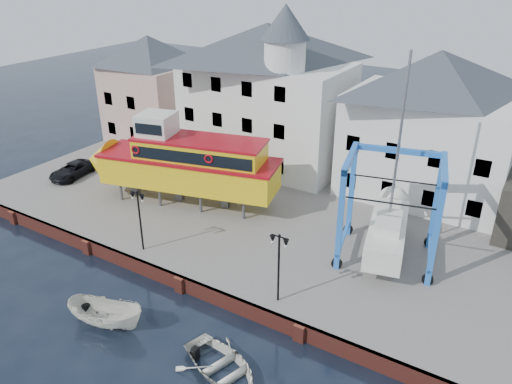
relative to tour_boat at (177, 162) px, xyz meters
The scene contains 13 objects.
ground 11.18m from the tour_boat, 50.74° to the right, with size 140.00×140.00×0.00m, color black.
hardstanding 8.10m from the tour_boat, 24.43° to the left, with size 44.00×22.00×1.00m, color slate.
quay_wall 10.93m from the tour_boat, 50.37° to the right, with size 44.00×0.47×1.00m.
building_pink 15.31m from the tour_boat, 138.92° to the left, with size 8.00×7.00×10.30m.
building_white_main 10.97m from the tour_boat, 80.77° to the left, with size 14.00×8.30×14.00m.
building_white_right 19.19m from the tour_boat, 35.20° to the left, with size 12.00×8.00×11.20m.
lamp_post_left 7.29m from the tour_boat, 69.46° to the right, with size 1.12×0.32×4.20m.
lamp_post_right 14.29m from the tour_boat, 28.52° to the right, with size 1.12×0.32×4.20m.
tour_boat is the anchor object (origin of this frame).
travel_lift 16.04m from the tour_boat, ahead, with size 6.82×8.67×12.70m.
van 11.11m from the tour_boat, behind, with size 1.98×4.30×1.19m, color black.
motorboat_a 14.13m from the tour_boat, 67.71° to the right, with size 1.69×4.49×1.73m, color silver.
motorboat_b 17.74m from the tour_boat, 44.08° to the right, with size 3.35×4.69×0.97m, color silver.
Camera 1 is at (16.66, -18.40, 18.28)m, focal length 35.00 mm.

